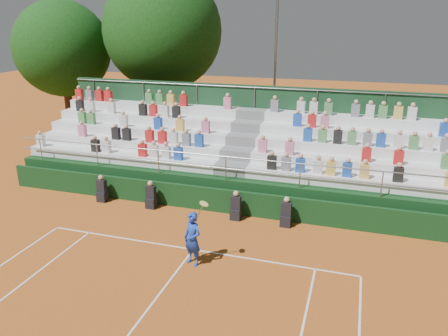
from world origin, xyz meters
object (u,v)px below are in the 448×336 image
(tennis_player, at_px, (193,239))
(floodlight_mast, at_px, (275,58))
(tree_east, at_px, (163,31))
(tree_west, at_px, (62,49))

(tennis_player, height_order, floodlight_mast, floodlight_mast)
(tennis_player, bearing_deg, tree_east, 117.54)
(floodlight_mast, bearing_deg, tennis_player, -88.79)
(floodlight_mast, bearing_deg, tree_east, -174.92)
(tree_east, height_order, floodlight_mast, tree_east)
(tree_west, xyz_separation_m, tree_east, (6.55, 0.91, 1.11))
(tree_east, bearing_deg, tennis_player, -62.46)
(tree_east, bearing_deg, tree_west, -172.05)
(tennis_player, xyz_separation_m, tree_west, (-13.63, 12.66, 4.75))
(tree_east, distance_m, floodlight_mast, 6.96)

